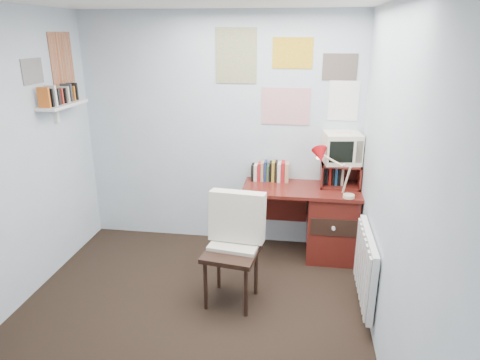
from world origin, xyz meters
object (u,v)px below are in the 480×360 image
object	(u,v)px
crt_tv	(342,146)
tv_riser	(340,175)
radiator	(366,267)
desk	(326,221)
wall_shelf	(63,105)
desk_chair	(231,254)
desk_lamp	(350,178)

from	to	relation	value
crt_tv	tv_riser	bearing A→B (deg)	-89.12
radiator	desk	bearing A→B (deg)	107.24
crt_tv	wall_shelf	world-z (taller)	wall_shelf
radiator	crt_tv	bearing A→B (deg)	99.29
crt_tv	wall_shelf	bearing A→B (deg)	-177.85
tv_riser	crt_tv	distance (m)	0.29
desk_chair	desk_lamp	size ratio (longest dim) A/B	2.32
wall_shelf	tv_riser	bearing A→B (deg)	10.32
crt_tv	radiator	size ratio (longest dim) A/B	0.44
desk_chair	radiator	size ratio (longest dim) A/B	1.19
desk_chair	wall_shelf	distance (m)	2.15
desk_lamp	tv_riser	distance (m)	0.35
desk_lamp	wall_shelf	distance (m)	2.84
desk	radiator	bearing A→B (deg)	-72.76
crt_tv	desk_chair	bearing A→B (deg)	-139.83
desk	wall_shelf	bearing A→B (deg)	-171.60
crt_tv	radiator	world-z (taller)	crt_tv
tv_riser	crt_tv	world-z (taller)	crt_tv
wall_shelf	desk_lamp	bearing A→B (deg)	3.32
desk_lamp	tv_riser	size ratio (longest dim) A/B	1.02
desk	crt_tv	bearing A→B (deg)	48.54
desk	wall_shelf	world-z (taller)	wall_shelf
desk	desk_chair	xyz separation A→B (m)	(-0.85, -0.97, 0.07)
desk_lamp	tv_riser	bearing A→B (deg)	114.15
desk	desk_lamp	world-z (taller)	desk_lamp
desk	tv_riser	bearing A→B (deg)	42.96
desk_chair	tv_riser	world-z (taller)	tv_riser
radiator	desk_lamp	bearing A→B (deg)	98.36
desk	desk_chair	distance (m)	1.29
desk_chair	radiator	distance (m)	1.14
tv_riser	radiator	distance (m)	1.15
desk_chair	wall_shelf	world-z (taller)	wall_shelf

